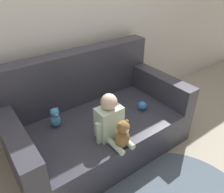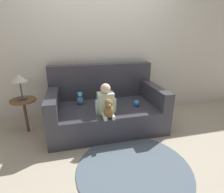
% 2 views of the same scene
% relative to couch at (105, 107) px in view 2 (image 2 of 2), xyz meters
% --- Properties ---
extents(ground_plane, '(12.00, 12.00, 0.00)m').
position_rel_couch_xyz_m(ground_plane, '(0.00, -0.08, -0.32)').
color(ground_plane, '#B7AD99').
extents(wall_back, '(8.00, 0.05, 2.60)m').
position_rel_couch_xyz_m(wall_back, '(0.00, 0.50, 0.98)').
color(wall_back, silver).
rests_on(wall_back, ground_plane).
extents(couch, '(1.75, 0.99, 0.97)m').
position_rel_couch_xyz_m(couch, '(0.00, 0.00, 0.00)').
color(couch, '#383842').
rests_on(couch, ground_plane).
extents(person_baby, '(0.30, 0.34, 0.43)m').
position_rel_couch_xyz_m(person_baby, '(-0.07, -0.36, 0.24)').
color(person_baby, silver).
rests_on(person_baby, couch).
extents(teddy_bear_brown, '(0.16, 0.13, 0.27)m').
position_rel_couch_xyz_m(teddy_bear_brown, '(-0.06, -0.53, 0.19)').
color(teddy_bear_brown, olive).
rests_on(teddy_bear_brown, couch).
extents(plush_toy_side, '(0.10, 0.10, 0.21)m').
position_rel_couch_xyz_m(plush_toy_side, '(-0.40, 0.05, 0.17)').
color(plush_toy_side, '#4C9EDB').
rests_on(plush_toy_side, couch).
extents(toy_ball, '(0.10, 0.10, 0.10)m').
position_rel_couch_xyz_m(toy_ball, '(0.45, -0.22, 0.11)').
color(toy_ball, '#337FDB').
rests_on(toy_ball, couch).
extents(floor_rug, '(1.30, 1.30, 0.01)m').
position_rel_couch_xyz_m(floor_rug, '(0.10, -1.09, -0.31)').
color(floor_rug, slate).
rests_on(floor_rug, ground_plane).
extents(side_table, '(0.36, 0.36, 0.91)m').
position_rel_couch_xyz_m(side_table, '(-1.23, 0.06, 0.36)').
color(side_table, brown).
rests_on(side_table, ground_plane).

